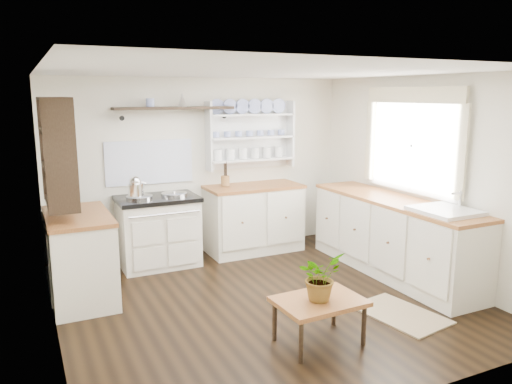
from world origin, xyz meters
TOP-DOWN VIEW (x-y plane):
  - floor at (0.00, 0.00)m, footprint 4.00×3.80m
  - wall_back at (0.00, 1.90)m, footprint 4.00×0.02m
  - wall_right at (2.00, 0.00)m, footprint 0.02×3.80m
  - wall_left at (-2.00, 0.00)m, footprint 0.02×3.80m
  - ceiling at (0.00, 0.00)m, footprint 4.00×3.80m
  - window at (1.95, 0.15)m, footprint 0.08×1.55m
  - aga_cooker at (-0.71, 1.57)m, footprint 0.97×0.68m
  - back_cabinets at (0.60, 1.60)m, footprint 1.27×0.63m
  - right_cabinets at (1.70, 0.10)m, footprint 0.62×2.43m
  - belfast_sink at (1.70, -0.65)m, footprint 0.55×0.60m
  - left_cabinets at (-1.70, 0.90)m, footprint 0.62×1.13m
  - plate_rack at (0.65, 1.86)m, footprint 1.20×0.22m
  - high_shelf at (-0.40, 1.78)m, footprint 1.50×0.29m
  - left_shelving at (-1.84, 0.90)m, footprint 0.28×0.80m
  - kettle at (-0.99, 1.45)m, footprint 0.18×0.18m
  - utensil_crock at (0.23, 1.68)m, footprint 0.11×0.11m
  - center_table at (0.00, -0.96)m, footprint 0.75×0.55m
  - potted_plant at (0.00, -0.96)m, footprint 0.45×0.42m
  - floor_rug at (1.01, -0.84)m, footprint 0.68×0.93m

SIDE VIEW (x-z plane):
  - floor at x=0.00m, z-range -0.01..0.01m
  - floor_rug at x=1.01m, z-range 0.00..0.02m
  - center_table at x=0.00m, z-range 0.15..0.55m
  - aga_cooker at x=-0.71m, z-range -0.01..0.89m
  - right_cabinets at x=1.70m, z-range 0.01..0.91m
  - left_cabinets at x=-1.70m, z-range 0.01..0.91m
  - back_cabinets at x=0.60m, z-range 0.01..0.91m
  - potted_plant at x=0.00m, z-range 0.39..0.80m
  - belfast_sink at x=1.70m, z-range 0.58..1.03m
  - utensil_crock at x=0.23m, z-range 0.91..1.04m
  - kettle at x=-0.99m, z-range 0.93..1.15m
  - wall_back at x=0.00m, z-range 0.00..2.30m
  - wall_right at x=2.00m, z-range 0.00..2.30m
  - wall_left at x=-2.00m, z-range 0.00..2.30m
  - left_shelving at x=-1.84m, z-range 1.02..2.08m
  - plate_rack at x=0.65m, z-range 1.11..2.01m
  - window at x=1.95m, z-range 0.95..2.17m
  - high_shelf at x=-0.40m, z-range 1.83..1.99m
  - ceiling at x=0.00m, z-range 2.29..2.30m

